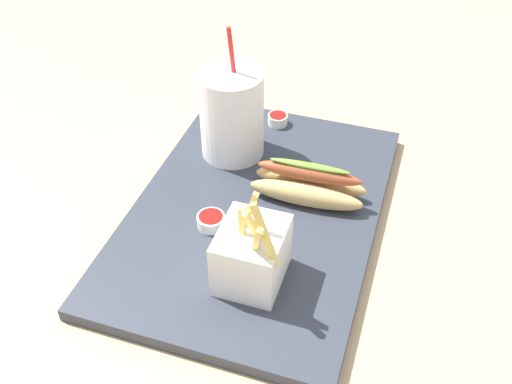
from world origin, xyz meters
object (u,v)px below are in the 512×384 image
Objects in this scene: hot_dog_1 at (308,185)px; ketchup_cup_1 at (211,220)px; soda_cup at (232,114)px; fries_basket at (252,254)px; ketchup_cup_2 at (278,119)px.

hot_dog_1 is 0.15m from ketchup_cup_1.
soda_cup is 1.37× the size of fries_basket.
ketchup_cup_1 is (-0.10, 0.11, -0.01)m from hot_dog_1.
soda_cup is 5.37× the size of ketchup_cup_1.
soda_cup is 1.26× the size of hot_dog_1.
ketchup_cup_2 is (0.10, -0.05, -0.06)m from soda_cup.
ketchup_cup_2 is (0.17, 0.10, -0.01)m from hot_dog_1.
fries_basket reaches higher than ketchup_cup_1.
ketchup_cup_1 is at bearing 49.57° from fries_basket.
soda_cup is 0.17m from hot_dog_1.
soda_cup is at bearing 9.78° from ketchup_cup_1.
ketchup_cup_2 is at bearing 29.71° from hot_dog_1.
ketchup_cup_2 is at bearing -25.61° from soda_cup.
ketchup_cup_1 is 1.17× the size of ketchup_cup_2.
fries_basket is 4.58× the size of ketchup_cup_2.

